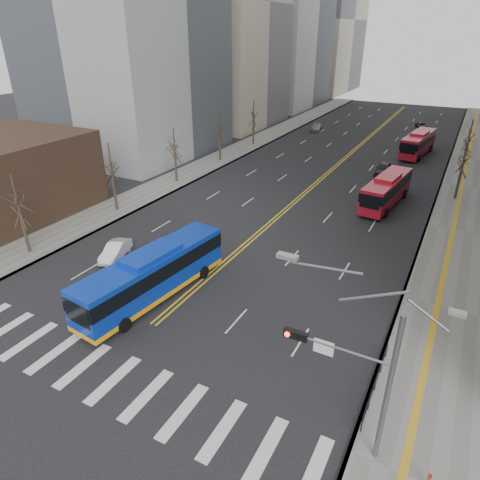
{
  "coord_description": "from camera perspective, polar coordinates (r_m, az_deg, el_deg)",
  "views": [
    {
      "loc": [
        15.95,
        -12.53,
        17.72
      ],
      "look_at": [
        3.32,
        11.1,
        4.42
      ],
      "focal_mm": 32.0,
      "sensor_mm": 36.0,
      "label": 1
    }
  ],
  "objects": [
    {
      "name": "centerline",
      "position": [
        71.61,
        14.65,
        11.23
      ],
      "size": [
        0.55,
        100.0,
        0.01
      ],
      "color": "gold",
      "rests_on": "ground"
    },
    {
      "name": "red_bus_near",
      "position": [
        49.96,
        18.95,
        6.48
      ],
      "size": [
        3.67,
        10.92,
        3.41
      ],
      "color": "#B11224",
      "rests_on": "ground"
    },
    {
      "name": "car_dark_mid",
      "position": [
        61.24,
        18.59,
        8.97
      ],
      "size": [
        1.91,
        4.62,
        1.56
      ],
      "primitive_type": "imported",
      "rotation": [
        0.0,
        0.0,
        0.01
      ],
      "color": "black",
      "rests_on": "ground"
    },
    {
      "name": "pedestrian_railing",
      "position": [
        25.13,
        17.68,
        -17.42
      ],
      "size": [
        0.06,
        6.06,
        1.02
      ],
      "color": "black",
      "rests_on": "sidewalk_right"
    },
    {
      "name": "sidewalk_left",
      "position": [
        68.37,
        -1.28,
        11.43
      ],
      "size": [
        5.0,
        130.0,
        0.15
      ],
      "primitive_type": "cube",
      "color": "slate",
      "rests_on": "ground"
    },
    {
      "name": "street_trees",
      "position": [
        54.0,
        1.95,
        12.62
      ],
      "size": [
        35.2,
        47.2,
        7.6
      ],
      "color": "#31261E",
      "rests_on": "ground"
    },
    {
      "name": "car_white",
      "position": [
        38.07,
        -16.27,
        -1.38
      ],
      "size": [
        2.53,
        4.25,
        1.32
      ],
      "primitive_type": "imported",
      "rotation": [
        0.0,
        0.0,
        0.3
      ],
      "color": "white",
      "rests_on": "ground"
    },
    {
      "name": "car_silver",
      "position": [
        86.21,
        10.13,
        14.57
      ],
      "size": [
        2.49,
        4.6,
        1.27
      ],
      "primitive_type": "imported",
      "rotation": [
        0.0,
        0.0,
        0.17
      ],
      "color": "gray",
      "rests_on": "ground"
    },
    {
      "name": "sidewalk_right",
      "position": [
        60.2,
        28.42,
        6.13
      ],
      "size": [
        7.0,
        130.0,
        0.15
      ],
      "primitive_type": "cube",
      "color": "slate",
      "rests_on": "ground"
    },
    {
      "name": "crosswalk",
      "position": [
        26.93,
        -18.41,
        -16.43
      ],
      "size": [
        26.7,
        4.0,
        0.01
      ],
      "color": "silver",
      "rests_on": "ground"
    },
    {
      "name": "red_bus_far",
      "position": [
        72.84,
        22.67,
        11.95
      ],
      "size": [
        3.89,
        11.55,
        3.59
      ],
      "color": "#B11224",
      "rests_on": "ground"
    },
    {
      "name": "ground",
      "position": [
        26.93,
        -18.41,
        -16.43
      ],
      "size": [
        220.0,
        220.0,
        0.0
      ],
      "primitive_type": "plane",
      "color": "black"
    },
    {
      "name": "signal_mast",
      "position": [
        19.53,
        15.21,
        -15.96
      ],
      "size": [
        5.37,
        0.37,
        9.39
      ],
      "color": "slate",
      "rests_on": "ground"
    },
    {
      "name": "car_dark_far",
      "position": [
        94.22,
        23.07,
        13.87
      ],
      "size": [
        2.96,
        4.25,
        1.08
      ],
      "primitive_type": "imported",
      "rotation": [
        0.0,
        0.0,
        0.33
      ],
      "color": "black",
      "rests_on": "ground"
    },
    {
      "name": "blue_bus",
      "position": [
        31.4,
        -11.56,
        -4.38
      ],
      "size": [
        4.14,
        12.96,
        3.69
      ],
      "color": "#0B2EA8",
      "rests_on": "ground"
    }
  ]
}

